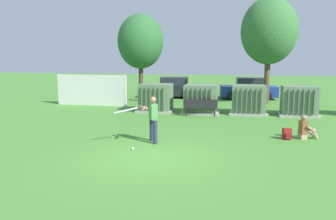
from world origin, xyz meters
TOP-DOWN VIEW (x-y plane):
  - ground_plane at (0.00, 0.00)m, footprint 96.00×96.00m
  - fence_panel at (-6.77, 10.50)m, footprint 4.80×0.12m
  - transformer_west at (-2.03, 8.92)m, footprint 2.10×1.70m
  - transformer_mid_west at (0.61, 8.83)m, footprint 2.10×1.70m
  - transformer_mid_east at (3.25, 9.13)m, footprint 2.10×1.70m
  - transformer_east at (5.90, 9.16)m, footprint 2.10×1.70m
  - park_bench at (0.70, 7.92)m, footprint 1.84×0.69m
  - batter at (-0.44, 1.92)m, footprint 1.50×1.06m
  - sports_ball at (-0.84, 0.79)m, footprint 0.09×0.09m
  - seated_spectator at (5.32, 3.72)m, footprint 0.78×0.64m
  - backpack at (4.60, 3.47)m, footprint 0.37×0.33m
  - tree_left at (-4.19, 13.19)m, footprint 3.21×3.21m
  - tree_center_left at (4.51, 13.57)m, footprint 3.68×3.68m
  - parked_car_leftmost at (-2.34, 15.68)m, footprint 4.36×2.27m
  - parked_car_left_of_center at (3.41, 16.09)m, footprint 4.35×2.25m

SIDE VIEW (x-z plane):
  - ground_plane at x=0.00m, z-range 0.00..0.00m
  - sports_ball at x=-0.84m, z-range 0.00..0.09m
  - backpack at x=4.60m, z-range -0.01..0.43m
  - seated_spectator at x=5.32m, z-range -0.11..0.86m
  - park_bench at x=0.70m, z-range 0.08..0.99m
  - parked_car_leftmost at x=-2.34m, z-range -0.06..1.56m
  - parked_car_left_of_center at x=3.41m, z-range -0.06..1.56m
  - transformer_west at x=-2.03m, z-range -0.02..1.60m
  - transformer_mid_west at x=0.61m, z-range -0.02..1.60m
  - transformer_mid_east at x=3.25m, z-range -0.02..1.60m
  - transformer_east at x=5.90m, z-range -0.02..1.60m
  - batter at x=-0.44m, z-range 0.11..1.85m
  - fence_panel at x=-6.77m, z-range 0.00..2.00m
  - tree_left at x=-4.19m, z-range 1.14..7.27m
  - tree_center_left at x=4.51m, z-range 1.31..8.33m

